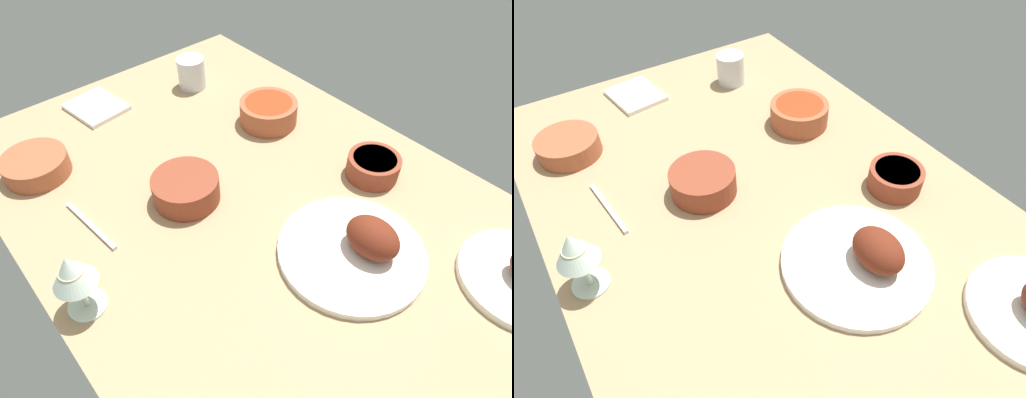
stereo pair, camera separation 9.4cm
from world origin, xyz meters
TOP-DOWN VIEW (x-y plane):
  - dining_table at (0.00, 0.00)cm, footprint 140.00×90.00cm
  - plate_center_main at (23.07, 6.03)cm, footprint 28.90×28.90cm
  - bowl_potatoes at (-41.37, -31.31)cm, footprint 14.89×14.89cm
  - bowl_sauce at (-20.96, 22.79)cm, footprint 15.08×15.08cm
  - bowl_pasta at (-11.72, -9.94)cm, footprint 14.64×14.64cm
  - bowl_soup at (10.40, 26.67)cm, footprint 12.04×12.04cm
  - wine_glass at (-1.26, -38.87)cm, footprint 7.60×7.60cm
  - water_tumbler at (-48.87, 18.16)cm, footprint 7.98×7.98cm
  - folded_napkin at (-56.71, -8.75)cm, footprint 16.63×14.32cm
  - spoon_loose at (-18.19, -29.88)cm, footprint 17.83×2.58cm

SIDE VIEW (x-z plane):
  - dining_table at x=0.00cm, z-range 0.00..4.00cm
  - spoon_loose at x=-18.19cm, z-range 4.00..4.80cm
  - folded_napkin at x=-56.71cm, z-range 4.00..5.20cm
  - plate_center_main at x=23.07cm, z-range 1.84..10.56cm
  - bowl_potatoes at x=-41.37cm, z-range 4.23..9.10cm
  - bowl_soup at x=10.40cm, z-range 4.24..9.47cm
  - bowl_pasta at x=-11.72cm, z-range 4.25..10.21cm
  - bowl_sauce at x=-20.96cm, z-range 4.25..10.33cm
  - water_tumbler at x=-48.87cm, z-range 4.00..12.64cm
  - wine_glass at x=-1.26cm, z-range 6.93..20.93cm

